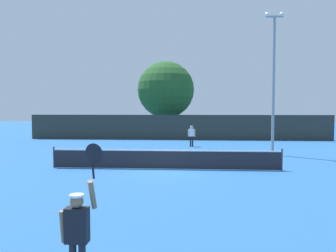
# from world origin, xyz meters

# --- Properties ---
(ground_plane) EXTENTS (120.00, 120.00, 0.00)m
(ground_plane) POSITION_xyz_m (0.00, 0.00, 0.00)
(ground_plane) COLOR #235693
(tennis_net) EXTENTS (11.41, 0.08, 1.07)m
(tennis_net) POSITION_xyz_m (0.00, 0.00, 0.51)
(tennis_net) COLOR #232328
(tennis_net) RESTS_ON ground
(perimeter_fence) EXTENTS (29.03, 0.12, 2.39)m
(perimeter_fence) POSITION_xyz_m (0.00, 15.99, 1.20)
(perimeter_fence) COLOR #2D332D
(perimeter_fence) RESTS_ON ground
(player_serving) EXTENTS (0.68, 0.39, 2.44)m
(player_serving) POSITION_xyz_m (-0.55, -11.31, 1.06)
(player_serving) COLOR black
(player_serving) RESTS_ON ground
(player_receiving) EXTENTS (0.57, 0.24, 1.63)m
(player_receiving) POSITION_xyz_m (1.28, 10.12, 1.00)
(player_receiving) COLOR white
(player_receiving) RESTS_ON ground
(tennis_ball) EXTENTS (0.07, 0.07, 0.07)m
(tennis_ball) POSITION_xyz_m (-0.02, 3.20, 0.03)
(tennis_ball) COLOR #CCE033
(tennis_ball) RESTS_ON ground
(light_pole) EXTENTS (1.18, 0.28, 9.09)m
(light_pole) POSITION_xyz_m (6.51, 5.59, 5.12)
(light_pole) COLOR gray
(light_pole) RESTS_ON ground
(large_tree) EXTENTS (6.38, 6.38, 8.31)m
(large_tree) POSITION_xyz_m (-1.67, 21.83, 5.10)
(large_tree) COLOR brown
(large_tree) RESTS_ON ground
(parked_car_near) EXTENTS (2.39, 4.40, 1.69)m
(parked_car_near) POSITION_xyz_m (-3.03, 24.67, 0.78)
(parked_car_near) COLOR white
(parked_car_near) RESTS_ON ground
(parked_car_mid) EXTENTS (2.39, 4.40, 1.69)m
(parked_car_mid) POSITION_xyz_m (2.29, 23.47, 0.78)
(parked_car_mid) COLOR #B7B7BC
(parked_car_mid) RESTS_ON ground
(parked_car_far) EXTENTS (2.32, 4.37, 1.69)m
(parked_car_far) POSITION_xyz_m (6.16, 21.15, 0.78)
(parked_car_far) COLOR #B7B7BC
(parked_car_far) RESTS_ON ground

